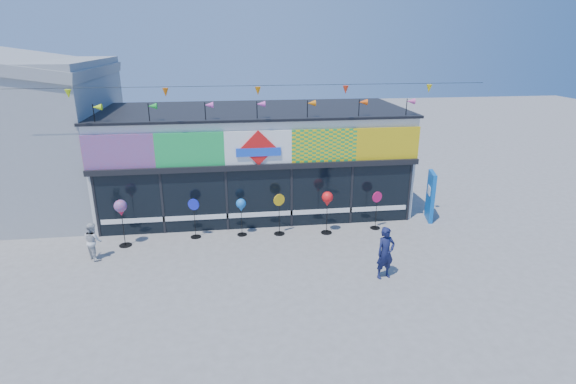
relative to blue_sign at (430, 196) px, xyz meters
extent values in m
plane|color=slate|center=(-6.66, -3.35, -0.97)|extent=(80.00, 80.00, 0.00)
cube|color=white|center=(-6.66, 2.65, 1.03)|extent=(12.00, 5.00, 4.00)
cube|color=black|center=(-6.66, 0.09, 0.18)|extent=(11.60, 0.12, 2.30)
cube|color=black|center=(-6.66, 0.05, 1.43)|extent=(12.00, 0.30, 0.20)
cube|color=white|center=(-6.66, 0.06, -0.42)|extent=(11.40, 0.10, 0.18)
cube|color=black|center=(-6.66, 2.65, 3.08)|extent=(12.20, 5.20, 0.10)
cube|color=black|center=(-12.46, 0.08, 0.18)|extent=(0.08, 0.14, 2.30)
cube|color=black|center=(-10.16, 0.08, 0.18)|extent=(0.08, 0.14, 2.30)
cube|color=black|center=(-7.86, 0.08, 0.18)|extent=(0.08, 0.14, 2.30)
cube|color=black|center=(-5.46, 0.08, 0.18)|extent=(0.08, 0.14, 2.30)
cube|color=black|center=(-3.16, 0.08, 0.18)|extent=(0.08, 0.14, 2.30)
cube|color=black|center=(-0.86, 0.08, 0.18)|extent=(0.08, 0.14, 2.30)
cube|color=red|center=(-11.46, 0.07, 2.13)|extent=(2.40, 0.08, 1.20)
cube|color=green|center=(-9.06, 0.07, 2.13)|extent=(2.40, 0.08, 1.20)
cube|color=white|center=(-6.66, 0.07, 2.13)|extent=(2.40, 0.08, 1.20)
cube|color=yellow|center=(-4.26, 0.07, 2.13)|extent=(2.40, 0.08, 1.20)
cube|color=gold|center=(-1.86, 0.07, 2.13)|extent=(2.40, 0.08, 1.20)
cube|color=red|center=(-6.66, 0.01, 2.13)|extent=(1.27, 0.06, 1.27)
cube|color=blue|center=(-6.66, -0.01, 1.98)|extent=(1.60, 0.05, 0.30)
cube|color=green|center=(-10.58, 0.13, -0.04)|extent=(0.78, 0.03, 0.78)
cube|color=purple|center=(-9.01, 0.13, 0.22)|extent=(0.92, 0.03, 0.92)
cube|color=#1E17C8|center=(-7.45, 0.13, 0.56)|extent=(0.78, 0.03, 0.78)
cube|color=#F451CA|center=(-5.88, 0.13, 0.04)|extent=(0.92, 0.03, 0.92)
cube|color=orange|center=(-4.31, 0.13, 0.23)|extent=(0.78, 0.03, 0.78)
cube|color=#DF1457|center=(-2.75, 0.13, 0.49)|extent=(0.92, 0.03, 0.92)
cylinder|color=black|center=(-12.16, 0.30, 3.38)|extent=(0.03, 0.03, 0.70)
cone|color=#C9FF15|center=(-12.02, 0.30, 3.63)|extent=(0.30, 0.22, 0.22)
cylinder|color=black|center=(-10.36, 0.30, 3.38)|extent=(0.03, 0.03, 0.70)
cone|color=green|center=(-10.22, 0.30, 3.63)|extent=(0.30, 0.22, 0.22)
cylinder|color=black|center=(-8.46, 0.30, 3.38)|extent=(0.03, 0.03, 0.70)
cone|color=#E54CBF|center=(-8.32, 0.30, 3.63)|extent=(0.30, 0.22, 0.22)
cylinder|color=black|center=(-6.66, 0.30, 3.38)|extent=(0.03, 0.03, 0.70)
cone|color=#D547B9|center=(-6.52, 0.30, 3.63)|extent=(0.30, 0.22, 0.22)
cylinder|color=black|center=(-4.86, 0.30, 3.38)|extent=(0.03, 0.03, 0.70)
cone|color=orange|center=(-4.72, 0.30, 3.63)|extent=(0.30, 0.22, 0.22)
cylinder|color=black|center=(-2.96, 0.30, 3.38)|extent=(0.03, 0.03, 0.70)
cone|color=#F9520D|center=(-2.82, 0.30, 3.63)|extent=(0.30, 0.22, 0.22)
cylinder|color=black|center=(-1.16, 0.30, 3.38)|extent=(0.03, 0.03, 0.70)
cone|color=#DE4A9D|center=(-1.02, 0.30, 3.63)|extent=(0.30, 0.22, 0.22)
cylinder|color=black|center=(-6.66, -0.35, 4.33)|extent=(16.00, 0.01, 0.01)
cone|color=#D3F514|center=(-12.66, -0.35, 4.15)|extent=(0.20, 0.20, 0.28)
cone|color=orange|center=(-9.66, -0.35, 4.15)|extent=(0.20, 0.20, 0.28)
cone|color=orange|center=(-6.66, -0.35, 4.15)|extent=(0.20, 0.20, 0.28)
cone|color=red|center=(-3.66, -0.35, 4.15)|extent=(0.20, 0.20, 0.28)
cone|color=yellow|center=(-0.66, -0.35, 4.15)|extent=(0.20, 0.20, 0.28)
cube|color=#929597|center=(-16.66, 3.65, 2.03)|extent=(8.00, 7.00, 6.00)
cube|color=#0B57AE|center=(0.00, 0.00, 0.00)|extent=(0.37, 0.97, 1.93)
cube|color=white|center=(-0.08, 0.00, 0.24)|extent=(0.14, 0.43, 0.34)
cylinder|color=black|center=(-11.39, -0.88, -0.95)|extent=(0.42, 0.42, 0.03)
cylinder|color=black|center=(-11.39, -0.88, -0.25)|extent=(0.03, 0.03, 1.38)
sphere|color=red|center=(-11.39, -0.88, 0.50)|extent=(0.42, 0.42, 0.42)
cone|color=red|center=(-11.39, -0.88, 0.23)|extent=(0.21, 0.21, 0.19)
cylinder|color=black|center=(-9.02, -0.50, -0.96)|extent=(0.37, 0.37, 0.03)
cylinder|color=black|center=(-9.02, -0.50, -0.34)|extent=(0.02, 0.02, 1.21)
cylinder|color=#1722C5|center=(-9.02, -0.50, 0.29)|extent=(0.40, 0.17, 0.41)
cylinder|color=black|center=(-7.36, -0.52, -0.96)|extent=(0.35, 0.35, 0.03)
cylinder|color=black|center=(-7.36, -0.52, -0.37)|extent=(0.02, 0.02, 1.15)
sphere|color=blue|center=(-7.36, -0.52, 0.25)|extent=(0.35, 0.35, 0.35)
cone|color=blue|center=(-7.36, -0.52, 0.03)|extent=(0.18, 0.18, 0.16)
cylinder|color=black|center=(-6.01, -0.63, -0.96)|extent=(0.39, 0.39, 0.03)
cylinder|color=black|center=(-6.01, -0.63, -0.30)|extent=(0.02, 0.02, 1.28)
cylinder|color=gold|center=(-6.01, -0.63, 0.36)|extent=(0.41, 0.20, 0.43)
cylinder|color=black|center=(-4.28, -0.76, -0.95)|extent=(0.40, 0.40, 0.03)
cylinder|color=black|center=(-4.28, -0.76, -0.28)|extent=(0.02, 0.02, 1.32)
sphere|color=red|center=(-4.28, -0.76, 0.43)|extent=(0.40, 0.40, 0.40)
cone|color=red|center=(-4.28, -0.76, 0.17)|extent=(0.20, 0.20, 0.18)
cylinder|color=black|center=(-2.36, -0.59, -0.96)|extent=(0.37, 0.37, 0.03)
cylinder|color=black|center=(-2.36, -0.59, -0.34)|extent=(0.02, 0.02, 1.21)
cylinder|color=#D51454|center=(-2.36, -0.59, 0.28)|extent=(0.40, 0.16, 0.41)
imported|color=#141941|center=(-3.26, -4.16, -0.17)|extent=(0.66, 0.52, 1.60)
imported|color=silver|center=(-12.16, -1.73, -0.35)|extent=(0.65, 0.69, 1.25)
camera|label=1|loc=(-7.71, -15.57, 5.81)|focal=28.00mm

